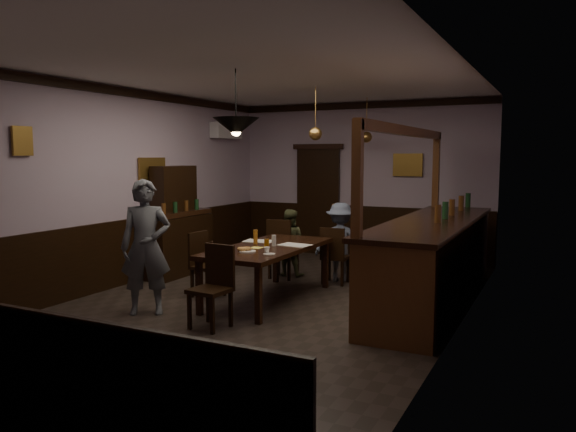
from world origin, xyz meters
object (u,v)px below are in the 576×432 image
Objects in this scene: person_seated_left at (289,242)px; sideboard at (177,231)px; chair_far_right at (334,253)px; pendant_brass_mid at (315,134)px; coffee_cup at (267,250)px; pendant_iron at (236,127)px; chair_near at (214,282)px; person_seated_right at (340,242)px; chair_side at (204,261)px; soda_can at (267,243)px; dining_table at (268,251)px; chair_far_left at (282,246)px; person_standing at (146,247)px; bar_counter at (433,259)px; pendant_brass_far at (366,137)px.

sideboard is at bearing 18.17° from person_seated_left.
chair_far_right is 1.09× the size of pendant_brass_mid.
chair_far_right is at bearing 9.90° from sideboard.
coffee_cup is 0.10× the size of pendant_iron.
pendant_brass_mid is at bearing 91.94° from chair_near.
coffee_cup is (-0.18, -2.09, 0.18)m from person_seated_right.
chair_far_right is 2.64m from chair_near.
pendant_iron is (0.92, -0.61, 1.82)m from chair_side.
chair_near is 7.91× the size of soda_can.
person_seated_right is 0.69× the size of sideboard.
chair_side is 1.81m from person_seated_left.
dining_table is 1.36m from chair_far_left.
chair_side is 0.54× the size of person_standing.
person_seated_left is at bearing 100.72° from pendant_iron.
pendant_iron is at bearing -90.12° from dining_table.
sideboard is 3.14m from pendant_iron.
sideboard is (-1.72, -0.45, 0.19)m from chair_far_left.
chair_far_right is at bearing 74.31° from soda_can.
person_seated_left is 0.61× the size of sideboard.
bar_counter reaches higher than dining_table.
person_seated_left reaches higher than chair_far_right.
chair_far_right is at bearing 5.15° from pendant_brass_mid.
pendant_brass_mid is (0.14, 2.57, 1.78)m from chair_near.
dining_table is 2.21m from bar_counter.
coffee_cup reaches higher than dining_table.
pendant_iron is at bearing 74.34° from chair_far_right.
person_standing is at bearing 55.91° from chair_far_right.
pendant_iron is (1.05, 0.45, 1.47)m from person_standing.
chair_far_left is 2.77m from pendant_iron.
chair_far_left is 1.53m from soda_can.
person_seated_right is at bearing 86.20° from chair_near.
chair_far_left reaches higher than dining_table.
person_standing reaches higher than chair_side.
coffee_cup is 2.34m from pendant_brass_mid.
pendant_iron is at bearing -10.36° from person_standing.
person_seated_right is 0.30× the size of bar_counter.
pendant_brass_far is at bearing 88.94° from coffee_cup.
soda_can is at bearing -81.85° from chair_side.
bar_counter is 5.28× the size of pendant_iron.
chair_far_right reaches higher than soda_can.
pendant_brass_mid is (-0.31, -0.30, 1.68)m from person_seated_right.
person_seated_right reaches higher than chair_near.
bar_counter is (2.48, -0.42, 0.07)m from chair_far_left.
pendant_iron reaches higher than person_seated_left.
person_standing is 3.18m from person_seated_right.
chair_side is 1.14× the size of pendant_iron.
pendant_brass_mid is (0.59, -0.30, 1.75)m from person_seated_left.
sideboard is at bearing -138.04° from pendant_brass_far.
pendant_brass_mid is at bearing -30.93° from chair_side.
sideboard reaches higher than person_seated_left.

